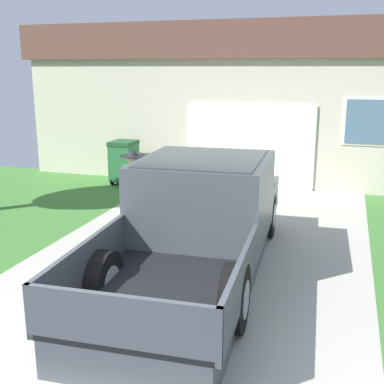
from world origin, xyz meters
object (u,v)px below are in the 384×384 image
(handbag, at_px, (139,244))
(person_with_hat, at_px, (133,191))
(house_with_garage, at_px, (234,96))
(wheeled_trash_bin, at_px, (124,161))
(pickup_truck, at_px, (202,220))

(handbag, bearing_deg, person_with_hat, 129.93)
(house_with_garage, height_order, wheeled_trash_bin, house_with_garage)
(pickup_truck, relative_size, handbag, 12.79)
(handbag, xyz_separation_m, wheeled_trash_bin, (-2.35, 4.46, 0.46))
(person_with_hat, bearing_deg, handbag, -22.99)
(wheeled_trash_bin, bearing_deg, person_with_hat, -62.77)
(pickup_truck, height_order, house_with_garage, house_with_garage)
(handbag, distance_m, wheeled_trash_bin, 5.06)
(pickup_truck, relative_size, person_with_hat, 3.30)
(house_with_garage, bearing_deg, person_with_hat, -88.38)
(house_with_garage, bearing_deg, handbag, -87.43)
(house_with_garage, distance_m, wheeled_trash_bin, 4.75)
(person_with_hat, relative_size, house_with_garage, 0.16)
(person_with_hat, relative_size, handbag, 3.88)
(person_with_hat, height_order, wheeled_trash_bin, person_with_hat)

